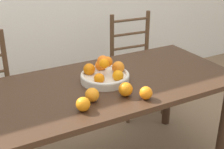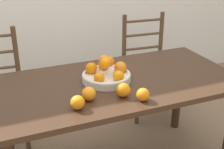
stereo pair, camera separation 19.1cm
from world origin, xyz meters
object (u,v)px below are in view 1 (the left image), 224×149
Objects in this scene: fruit_bowl at (105,74)px; orange_loose_2 at (126,89)px; orange_loose_3 at (83,104)px; chair_right at (136,65)px; orange_loose_0 at (92,95)px; orange_loose_1 at (146,93)px.

fruit_bowl is 3.77× the size of orange_loose_2.
chair_right reaches higher than orange_loose_3.
orange_loose_2 is (0.01, -0.24, -0.01)m from fruit_bowl.
orange_loose_2 reaches higher than orange_loose_3.
orange_loose_3 is at bearing -134.62° from fruit_bowl.
orange_loose_1 is at bearing -23.39° from orange_loose_0.
fruit_bowl is 4.03× the size of orange_loose_3.
orange_loose_3 is at bearing -140.28° from orange_loose_0.
chair_right reaches higher than orange_loose_1.
chair_right is (0.68, 0.67, -0.31)m from fruit_bowl.
orange_loose_2 is 0.09× the size of chair_right.
chair_right is (0.59, 1.01, -0.30)m from orange_loose_1.
orange_loose_2 is at bearing 133.20° from orange_loose_1.
fruit_bowl reaches higher than orange_loose_2.
orange_loose_2 reaches higher than orange_loose_0.
fruit_bowl is 0.34m from orange_loose_1.
chair_right reaches higher than fruit_bowl.
orange_loose_3 is at bearing -172.31° from orange_loose_2.
orange_loose_2 is at bearing -122.02° from chair_right.
orange_loose_1 is at bearing -46.80° from orange_loose_2.
orange_loose_0 is 1.28m from chair_right.
orange_loose_0 is (-0.19, -0.21, -0.01)m from fruit_bowl.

